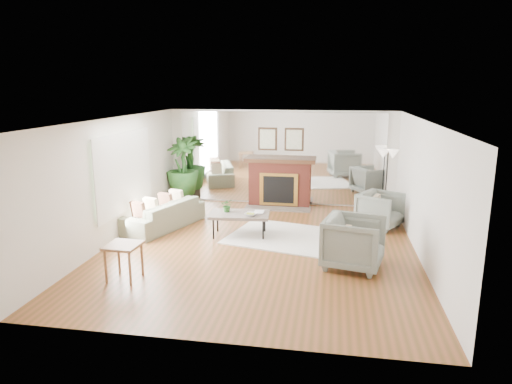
% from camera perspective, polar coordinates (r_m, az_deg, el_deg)
% --- Properties ---
extents(ground, '(7.00, 7.00, 0.00)m').
position_cam_1_polar(ground, '(9.09, 0.48, -6.89)').
color(ground, brown).
rests_on(ground, ground).
extents(wall_left, '(0.02, 7.00, 2.50)m').
position_cam_1_polar(wall_left, '(9.66, -17.29, 1.43)').
color(wall_left, silver).
rests_on(wall_left, ground).
extents(wall_right, '(0.02, 7.00, 2.50)m').
position_cam_1_polar(wall_right, '(8.79, 20.13, 0.09)').
color(wall_right, silver).
rests_on(wall_right, ground).
extents(wall_back, '(6.00, 0.02, 2.50)m').
position_cam_1_polar(wall_back, '(12.14, 3.12, 4.29)').
color(wall_back, silver).
rests_on(wall_back, ground).
extents(mirror_panel, '(5.40, 0.04, 2.40)m').
position_cam_1_polar(mirror_panel, '(12.12, 3.11, 4.28)').
color(mirror_panel, silver).
rests_on(mirror_panel, wall_back).
extents(window_panel, '(0.04, 2.40, 1.50)m').
position_cam_1_polar(window_panel, '(9.98, -16.15, 2.45)').
color(window_panel, '#B2E09E').
rests_on(window_panel, wall_left).
extents(fireplace, '(1.85, 0.83, 2.05)m').
position_cam_1_polar(fireplace, '(12.02, 2.96, 1.34)').
color(fireplace, maroon).
rests_on(fireplace, ground).
extents(area_rug, '(2.97, 2.42, 0.03)m').
position_cam_1_polar(area_rug, '(9.61, 4.70, -5.71)').
color(area_rug, white).
rests_on(area_rug, ground).
extents(coffee_table, '(1.30, 0.82, 0.50)m').
position_cam_1_polar(coffee_table, '(9.62, -2.07, -2.90)').
color(coffee_table, '#6B5E54').
rests_on(coffee_table, ground).
extents(sofa, '(1.46, 2.25, 0.61)m').
position_cam_1_polar(sofa, '(10.43, -11.52, -2.75)').
color(sofa, gray).
rests_on(sofa, ground).
extents(armchair_back, '(1.19, 1.18, 0.80)m').
position_cam_1_polar(armchair_back, '(10.61, 15.27, -2.16)').
color(armchair_back, gray).
rests_on(armchair_back, ground).
extents(armchair_front, '(1.19, 1.17, 0.91)m').
position_cam_1_polar(armchair_front, '(8.16, 12.13, -6.18)').
color(armchair_front, gray).
rests_on(armchair_front, ground).
extents(side_table, '(0.56, 0.56, 0.61)m').
position_cam_1_polar(side_table, '(7.78, -16.26, -6.96)').
color(side_table, '#92623A').
rests_on(side_table, ground).
extents(potted_ficus, '(1.05, 1.05, 1.79)m').
position_cam_1_polar(potted_ficus, '(12.38, -9.16, 2.94)').
color(potted_ficus, black).
rests_on(potted_ficus, ground).
extents(floor_lamp, '(0.52, 0.29, 1.58)m').
position_cam_1_polar(floor_lamp, '(11.74, 16.14, 3.99)').
color(floor_lamp, black).
rests_on(floor_lamp, ground).
extents(tabletop_plant, '(0.29, 0.26, 0.28)m').
position_cam_1_polar(tabletop_plant, '(9.69, -3.62, -1.68)').
color(tabletop_plant, '#2F5B21').
rests_on(tabletop_plant, coffee_table).
extents(fruit_bowl, '(0.30, 0.30, 0.06)m').
position_cam_1_polar(fruit_bowl, '(9.41, -0.67, -2.82)').
color(fruit_bowl, '#92623A').
rests_on(fruit_bowl, coffee_table).
extents(book, '(0.21, 0.28, 0.02)m').
position_cam_1_polar(book, '(9.67, -0.24, -2.50)').
color(book, '#92623A').
rests_on(book, coffee_table).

